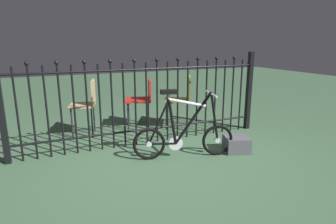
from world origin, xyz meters
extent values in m
plane|color=#3B5A3F|center=(0.00, 0.00, 0.00)|extent=(20.00, 20.00, 0.00)
cylinder|color=black|center=(-1.77, 0.67, 0.57)|extent=(0.02, 0.02, 1.15)
cylinder|color=black|center=(-1.61, 0.67, 0.57)|extent=(0.02, 0.02, 1.15)
cylinder|color=black|center=(-1.45, 0.67, 0.57)|extent=(0.02, 0.02, 1.15)
sphere|color=black|center=(-1.45, 0.67, 1.17)|extent=(0.05, 0.05, 0.05)
cylinder|color=black|center=(-1.29, 0.67, 0.57)|extent=(0.02, 0.02, 1.15)
cylinder|color=black|center=(-1.12, 0.67, 0.57)|extent=(0.02, 0.02, 1.15)
sphere|color=black|center=(-1.12, 0.67, 1.17)|extent=(0.05, 0.05, 0.05)
cylinder|color=black|center=(-0.96, 0.67, 0.57)|extent=(0.02, 0.02, 1.15)
cylinder|color=black|center=(-0.80, 0.67, 0.57)|extent=(0.02, 0.02, 1.15)
sphere|color=black|center=(-0.80, 0.67, 1.17)|extent=(0.05, 0.05, 0.05)
cylinder|color=black|center=(-0.64, 0.67, 0.57)|extent=(0.02, 0.02, 1.15)
cylinder|color=black|center=(-0.48, 0.67, 0.57)|extent=(0.02, 0.02, 1.15)
sphere|color=black|center=(-0.48, 0.67, 1.17)|extent=(0.05, 0.05, 0.05)
cylinder|color=black|center=(-0.32, 0.67, 0.57)|extent=(0.02, 0.02, 1.15)
cylinder|color=black|center=(-0.16, 0.67, 0.57)|extent=(0.02, 0.02, 1.15)
sphere|color=black|center=(-0.16, 0.67, 1.17)|extent=(0.05, 0.05, 0.05)
cylinder|color=black|center=(0.00, 0.67, 0.57)|extent=(0.02, 0.02, 1.15)
cylinder|color=black|center=(0.16, 0.67, 0.57)|extent=(0.02, 0.02, 1.15)
sphere|color=black|center=(0.16, 0.67, 1.17)|extent=(0.05, 0.05, 0.05)
cylinder|color=black|center=(0.32, 0.67, 0.57)|extent=(0.02, 0.02, 1.15)
cylinder|color=black|center=(0.48, 0.67, 0.57)|extent=(0.02, 0.02, 1.15)
sphere|color=black|center=(0.48, 0.67, 1.17)|extent=(0.05, 0.05, 0.05)
cylinder|color=black|center=(0.64, 0.67, 0.57)|extent=(0.02, 0.02, 1.15)
cylinder|color=black|center=(0.80, 0.67, 0.57)|extent=(0.02, 0.02, 1.15)
sphere|color=black|center=(0.80, 0.67, 1.17)|extent=(0.05, 0.05, 0.05)
cylinder|color=black|center=(0.96, 0.67, 0.57)|extent=(0.02, 0.02, 1.15)
cylinder|color=black|center=(1.12, 0.67, 0.57)|extent=(0.02, 0.02, 1.15)
sphere|color=black|center=(1.12, 0.67, 1.17)|extent=(0.05, 0.05, 0.05)
cylinder|color=black|center=(1.28, 0.67, 0.57)|extent=(0.02, 0.02, 1.15)
cylinder|color=black|center=(1.44, 0.67, 0.57)|extent=(0.02, 0.02, 1.15)
sphere|color=black|center=(1.44, 0.67, 1.17)|extent=(0.05, 0.05, 0.05)
cylinder|color=black|center=(1.60, 0.67, 0.57)|extent=(0.02, 0.02, 1.15)
cylinder|color=black|center=(0.00, 0.67, 0.21)|extent=(3.53, 0.03, 0.03)
cylinder|color=black|center=(0.00, 0.67, 1.06)|extent=(3.53, 0.03, 0.03)
cube|color=black|center=(-1.77, 0.67, 0.63)|extent=(0.07, 0.07, 1.26)
cube|color=black|center=(1.77, 0.67, 0.63)|extent=(0.07, 0.07, 1.26)
torus|color=black|center=(-0.18, 0.09, 0.20)|extent=(0.40, 0.13, 0.40)
cylinder|color=silver|center=(-0.18, 0.09, 0.20)|extent=(0.07, 0.05, 0.07)
torus|color=black|center=(0.67, -0.12, 0.20)|extent=(0.40, 0.13, 0.40)
cylinder|color=silver|center=(0.67, -0.12, 0.20)|extent=(0.07, 0.05, 0.07)
cylinder|color=black|center=(0.35, -0.05, 0.51)|extent=(0.46, 0.15, 0.65)
cylinder|color=silver|center=(0.28, -0.03, 0.70)|extent=(0.46, 0.15, 0.14)
cylinder|color=black|center=(0.10, 0.02, 0.47)|extent=(0.13, 0.06, 0.57)
cylinder|color=black|center=(-0.02, 0.05, 0.20)|extent=(0.33, 0.11, 0.04)
cylinder|color=black|center=(-0.06, 0.06, 0.48)|extent=(0.27, 0.09, 0.56)
cylinder|color=black|center=(0.62, -0.11, 0.51)|extent=(0.14, 0.06, 0.63)
cylinder|color=silver|center=(0.57, -0.10, 0.81)|extent=(0.03, 0.03, 0.02)
cylinder|color=silver|center=(0.57, -0.10, 0.80)|extent=(0.12, 0.39, 0.03)
cylinder|color=silver|center=(0.06, 0.03, 0.79)|extent=(0.03, 0.03, 0.07)
cube|color=black|center=(0.06, 0.03, 0.84)|extent=(0.22, 0.14, 0.05)
cylinder|color=silver|center=(0.14, 0.01, 0.19)|extent=(0.18, 0.06, 0.18)
cylinder|color=black|center=(0.49, 1.11, 0.22)|extent=(0.02, 0.02, 0.45)
cylinder|color=black|center=(0.65, 1.42, 0.22)|extent=(0.02, 0.02, 0.45)
cylinder|color=black|center=(0.80, 0.96, 0.22)|extent=(0.02, 0.02, 0.45)
cylinder|color=black|center=(0.95, 1.27, 0.22)|extent=(0.02, 0.02, 0.45)
cube|color=olive|center=(0.72, 1.19, 0.46)|extent=(0.57, 0.57, 0.03)
cube|color=olive|center=(0.90, 1.10, 0.68)|extent=(0.21, 0.38, 0.38)
cylinder|color=black|center=(-0.07, 1.38, 0.22)|extent=(0.02, 0.02, 0.45)
cylinder|color=black|center=(0.02, 1.70, 0.22)|extent=(0.02, 0.02, 0.45)
cylinder|color=black|center=(0.25, 1.28, 0.22)|extent=(0.02, 0.02, 0.45)
cylinder|color=black|center=(0.34, 1.60, 0.22)|extent=(0.02, 0.02, 0.45)
cube|color=#A51E19|center=(0.13, 1.49, 0.46)|extent=(0.52, 0.52, 0.03)
cube|color=#A51E19|center=(0.32, 1.43, 0.64)|extent=(0.15, 0.39, 0.32)
cylinder|color=black|center=(-0.96, 1.29, 0.23)|extent=(0.02, 0.02, 0.46)
cylinder|color=black|center=(-0.89, 1.57, 0.23)|extent=(0.02, 0.02, 0.46)
cylinder|color=black|center=(-0.68, 1.21, 0.23)|extent=(0.02, 0.02, 0.46)
cylinder|color=black|center=(-0.60, 1.49, 0.23)|extent=(0.02, 0.02, 0.46)
cube|color=tan|center=(-0.78, 1.39, 0.48)|extent=(0.45, 0.45, 0.03)
cube|color=tan|center=(-0.61, 1.35, 0.68)|extent=(0.12, 0.34, 0.35)
cube|color=#4C4C51|center=(0.97, -0.11, 0.10)|extent=(0.39, 0.39, 0.20)
camera|label=1|loc=(-1.28, -3.00, 1.42)|focal=30.41mm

